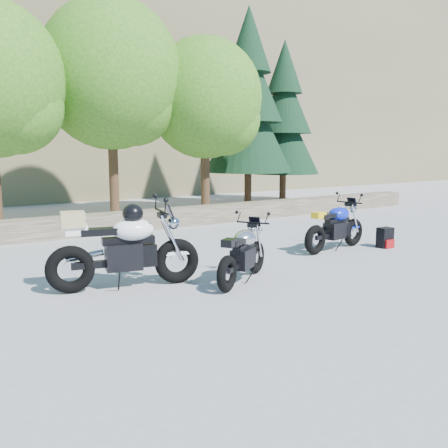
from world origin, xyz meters
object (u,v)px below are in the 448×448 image
at_px(white_bike, 124,247).
at_px(backpack, 385,238).
at_px(blue_bike, 336,227).
at_px(silver_bike, 243,255).

distance_m(white_bike, backpack, 5.88).
relative_size(blue_bike, backpack, 4.54).
height_order(silver_bike, backpack, silver_bike).
distance_m(silver_bike, white_bike, 1.85).
bearing_deg(backpack, silver_bike, -170.88).
bearing_deg(backpack, white_bike, -179.88).
xyz_separation_m(silver_bike, blue_bike, (3.09, 0.93, 0.04)).
relative_size(white_bike, blue_bike, 1.17).
relative_size(silver_bike, blue_bike, 0.82).
bearing_deg(blue_bike, silver_bike, -171.54).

